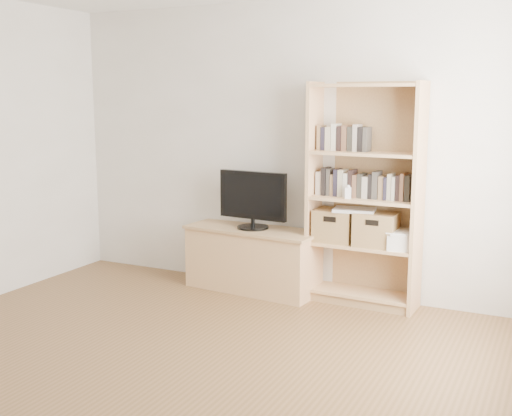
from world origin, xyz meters
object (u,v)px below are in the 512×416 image
Objects in this scene: television at (253,200)px; basket_left at (335,225)px; basket_right at (376,229)px; bookshelf at (364,195)px; tv_stand at (253,260)px; laptop at (354,210)px; baby_monitor at (348,193)px.

television reaches higher than basket_left.
bookshelf is at bearing 174.59° from basket_right.
basket_left is (0.76, 0.06, -0.18)m from television.
basket_right is at bearing 7.74° from tv_stand.
tv_stand is at bearing 173.46° from laptop.
television is (-1.02, -0.06, -0.10)m from bookshelf.
basket_left reaches higher than tv_stand.
television is 0.79m from basket_left.
television is at bearing -178.19° from basket_right.
basket_left is at bearing 129.70° from baby_monitor.
bookshelf reaches higher than tv_stand.
basket_left is (-0.14, 0.10, -0.31)m from baby_monitor.
laptop is at bearing 8.37° from tv_stand.
laptop reaches higher than basket_right.
basket_right is (1.13, 0.05, -0.18)m from television.
basket_right reaches higher than tv_stand.
bookshelf reaches higher than basket_right.
bookshelf reaches higher than basket_left.
tv_stand is 1.14m from baby_monitor.
television reaches higher than laptop.
basket_right is 0.24m from laptop.
television is at bearing 163.33° from baby_monitor.
basket_left is at bearing -178.81° from bookshelf.
basket_left is (0.76, 0.06, 0.39)m from tv_stand.
tv_stand is at bearing -178.19° from basket_right.
television is at bearing -174.56° from bookshelf.
television reaches higher than basket_right.
baby_monitor is 0.35m from basket_left.
laptop is at bearing 7.57° from television.
television is (0.00, 0.00, 0.56)m from tv_stand.
baby_monitor is at bearing -135.00° from bookshelf.
basket_right is (0.22, 0.09, -0.30)m from baby_monitor.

